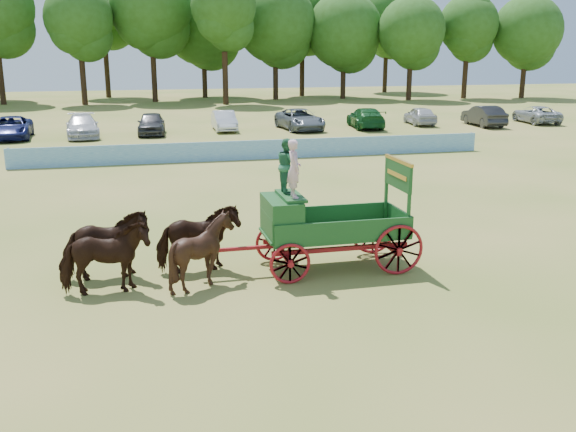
# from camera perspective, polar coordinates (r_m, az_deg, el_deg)

# --- Properties ---
(ground) EXTENTS (160.00, 160.00, 0.00)m
(ground) POSITION_cam_1_polar(r_m,az_deg,el_deg) (18.89, 11.14, -3.88)
(ground) COLOR #9E8547
(ground) RESTS_ON ground
(horse_lead_left) EXTENTS (2.25, 1.12, 1.86)m
(horse_lead_left) POSITION_cam_1_polar(r_m,az_deg,el_deg) (16.41, -15.99, -3.65)
(horse_lead_left) COLOR black
(horse_lead_left) RESTS_ON ground
(horse_lead_right) EXTENTS (2.28, 1.18, 1.86)m
(horse_lead_right) POSITION_cam_1_polar(r_m,az_deg,el_deg) (17.46, -15.87, -2.53)
(horse_lead_right) COLOR black
(horse_lead_right) RESTS_ON ground
(horse_wheel_left) EXTENTS (1.87, 1.70, 1.86)m
(horse_wheel_left) POSITION_cam_1_polar(r_m,az_deg,el_deg) (16.46, -7.62, -3.13)
(horse_wheel_left) COLOR black
(horse_wheel_left) RESTS_ON ground
(horse_wheel_right) EXTENTS (2.30, 1.25, 1.86)m
(horse_wheel_right) POSITION_cam_1_polar(r_m,az_deg,el_deg) (17.51, -8.01, -2.05)
(horse_wheel_right) COLOR black
(horse_wheel_right) RESTS_ON ground
(farm_dray) EXTENTS (6.00, 2.00, 3.67)m
(farm_dray) POSITION_cam_1_polar(r_m,az_deg,el_deg) (17.35, 1.91, 0.19)
(farm_dray) COLOR #AA1126
(farm_dray) RESTS_ON ground
(sponsor_banner) EXTENTS (26.00, 0.08, 1.05)m
(sponsor_banner) POSITION_cam_1_polar(r_m,az_deg,el_deg) (35.27, -2.57, 5.91)
(sponsor_banner) COLOR #216EB2
(sponsor_banner) RESTS_ON ground
(parked_cars) EXTENTS (52.70, 6.58, 1.58)m
(parked_cars) POSITION_cam_1_polar(r_m,az_deg,el_deg) (47.05, -4.51, 8.37)
(parked_cars) COLOR silver
(parked_cars) RESTS_ON ground
(treeline) EXTENTS (89.91, 22.33, 15.62)m
(treeline) POSITION_cam_1_polar(r_m,az_deg,el_deg) (76.23, -10.78, 17.26)
(treeline) COLOR #382314
(treeline) RESTS_ON ground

